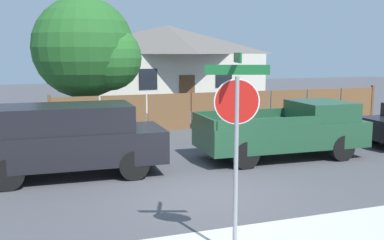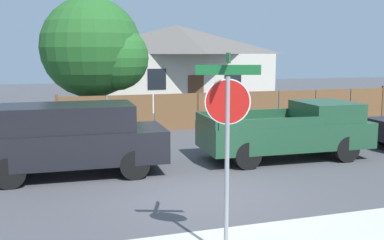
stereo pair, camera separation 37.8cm
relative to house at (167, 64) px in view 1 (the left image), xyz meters
The scene contains 7 objects.
ground_plane 18.44m from the house, 103.72° to the right, with size 80.00×80.00×0.00m, color #47474C.
wooden_fence 9.36m from the house, 88.72° to the right, with size 15.33×0.12×1.63m.
house is the anchor object (origin of this frame).
oak_tree 9.65m from the house, 126.29° to the right, with size 4.43×4.22×5.54m.
red_suv 16.80m from the house, 115.22° to the right, with size 4.89×2.09×1.89m.
orange_pickup 15.25m from the house, 92.42° to the right, with size 5.16×2.21×1.71m.
stop_sign 21.46m from the house, 103.60° to the right, with size 0.94×0.85×3.22m.
Camera 1 is at (-3.61, -9.26, 3.22)m, focal length 42.00 mm.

